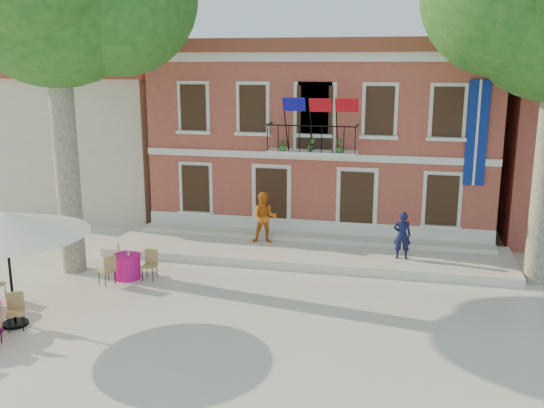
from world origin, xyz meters
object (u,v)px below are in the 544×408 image
at_px(patio_umbrella, 5,223).
at_px(cafe_table_3, 127,265).
at_px(pedestrian_navy, 402,235).
at_px(pedestrian_orange, 264,218).

xyz_separation_m(patio_umbrella, cafe_table_3, (1.27, 3.89, -2.31)).
distance_m(pedestrian_navy, pedestrian_orange, 4.91).
bearing_deg(pedestrian_orange, pedestrian_navy, -17.85).
height_order(patio_umbrella, pedestrian_navy, patio_umbrella).
height_order(pedestrian_navy, cafe_table_3, pedestrian_navy).
distance_m(pedestrian_orange, cafe_table_3, 5.24).
bearing_deg(pedestrian_orange, cafe_table_3, -142.29).
bearing_deg(pedestrian_orange, patio_umbrella, -131.25).
bearing_deg(pedestrian_navy, pedestrian_orange, -13.95).
relative_size(pedestrian_navy, cafe_table_3, 0.86).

